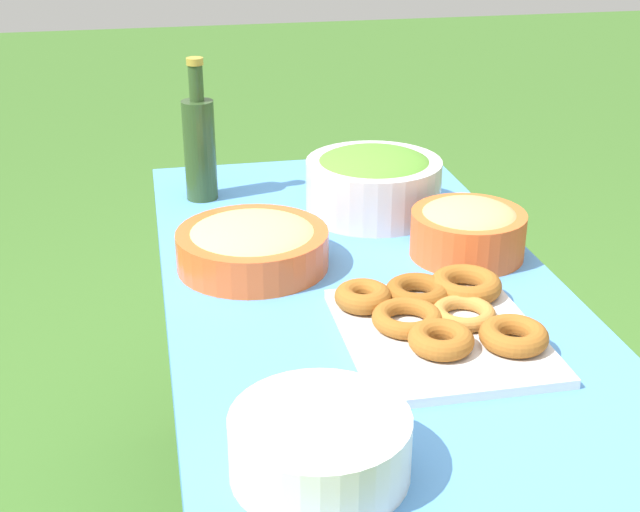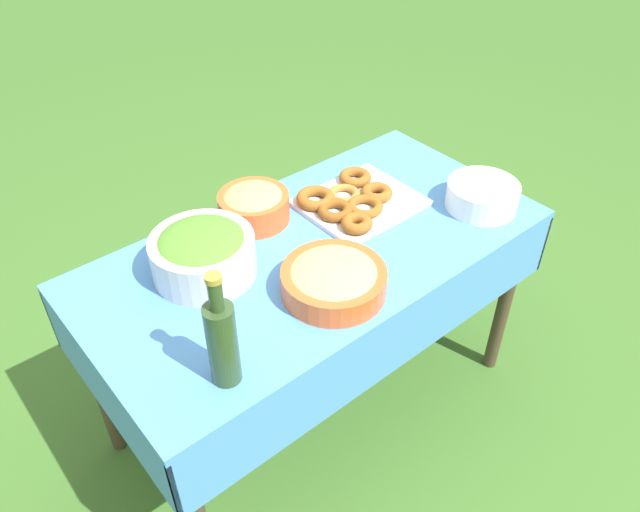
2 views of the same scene
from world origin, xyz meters
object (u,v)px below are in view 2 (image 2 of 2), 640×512
object	(u,v)px
pasta_bowl	(334,279)
plate_stack	(482,195)
salad_bowl	(203,252)
olive_oil_bottle	(222,341)
donut_platter	(353,201)
bread_bowl	(254,204)

from	to	relation	value
pasta_bowl	plate_stack	world-z (taller)	pasta_bowl
salad_bowl	pasta_bowl	bearing A→B (deg)	-52.50
salad_bowl	olive_oil_bottle	bearing A→B (deg)	-114.58
salad_bowl	donut_platter	bearing A→B (deg)	-2.71
olive_oil_bottle	bread_bowl	world-z (taller)	olive_oil_bottle
donut_platter	bread_bowl	size ratio (longest dim) A/B	1.65
pasta_bowl	donut_platter	bearing A→B (deg)	40.52
salad_bowl	pasta_bowl	xyz separation A→B (m)	(0.23, -0.29, -0.03)
donut_platter	plate_stack	size ratio (longest dim) A/B	1.59
plate_stack	olive_oil_bottle	xyz separation A→B (m)	(-1.02, -0.07, 0.08)
donut_platter	olive_oil_bottle	bearing A→B (deg)	-154.63
olive_oil_bottle	plate_stack	bearing A→B (deg)	3.78
salad_bowl	plate_stack	world-z (taller)	salad_bowl
donut_platter	olive_oil_bottle	size ratio (longest dim) A/B	1.15
pasta_bowl	donut_platter	world-z (taller)	pasta_bowl
plate_stack	bread_bowl	xyz separation A→B (m)	(-0.60, 0.41, 0.01)
olive_oil_bottle	bread_bowl	bearing A→B (deg)	48.83
pasta_bowl	donut_platter	size ratio (longest dim) A/B	0.79
salad_bowl	donut_platter	size ratio (longest dim) A/B	0.80
salad_bowl	donut_platter	distance (m)	0.54
plate_stack	bread_bowl	size ratio (longest dim) A/B	1.04
bread_bowl	donut_platter	bearing A→B (deg)	-27.66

